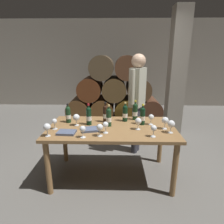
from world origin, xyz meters
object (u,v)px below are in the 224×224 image
at_px(wine_bottle_3, 89,116).
at_px(wine_bottle_4, 142,116).
at_px(wine_bottle_0, 135,111).
at_px(wine_bottle_5, 105,114).
at_px(wine_bottle_1, 68,114).
at_px(wine_glass_2, 154,129).
at_px(wine_glass_0, 100,128).
at_px(tasting_notebook, 90,129).
at_px(dining_table, 112,133).
at_px(sommelier_presenting, 137,95).
at_px(wine_glass_1, 171,124).
at_px(wine_glass_7, 106,125).
at_px(wine_glass_8, 83,129).
at_px(wine_glass_3, 165,121).
at_px(wine_glass_4, 54,122).
at_px(wine_glass_9, 76,118).
at_px(leather_ledger, 67,132).
at_px(wine_glass_10, 138,121).
at_px(wine_bottle_2, 125,113).
at_px(wine_glass_5, 47,127).
at_px(wine_bottle_6, 109,117).
at_px(wine_glass_6, 151,117).

relative_size(wine_bottle_3, wine_bottle_4, 1.02).
distance_m(wine_bottle_0, wine_bottle_5, 0.45).
xyz_separation_m(wine_bottle_1, wine_glass_2, (1.13, -0.48, -0.02)).
bearing_deg(wine_glass_0, tasting_notebook, 129.13).
bearing_deg(dining_table, sommelier_presenting, 61.20).
relative_size(dining_table, wine_bottle_5, 5.74).
xyz_separation_m(wine_glass_0, wine_glass_1, (0.87, 0.12, 0.01)).
relative_size(wine_glass_7, wine_glass_8, 1.01).
distance_m(wine_bottle_5, wine_glass_7, 0.40).
bearing_deg(tasting_notebook, wine_glass_1, -16.04).
distance_m(wine_bottle_5, wine_glass_3, 0.83).
xyz_separation_m(wine_bottle_3, wine_glass_4, (-0.42, -0.18, -0.03)).
xyz_separation_m(wine_glass_3, wine_glass_9, (-1.18, 0.10, -0.00)).
distance_m(wine_bottle_0, wine_glass_2, 0.64).
bearing_deg(leather_ledger, wine_bottle_5, 47.22).
xyz_separation_m(wine_glass_10, leather_ledger, (-0.90, -0.15, -0.10)).
xyz_separation_m(wine_bottle_2, tasting_notebook, (-0.46, -0.37, -0.11)).
bearing_deg(wine_bottle_4, wine_glass_0, -143.45).
xyz_separation_m(wine_bottle_1, wine_glass_1, (1.36, -0.35, -0.01)).
relative_size(wine_bottle_0, wine_glass_8, 2.04).
bearing_deg(wine_glass_9, wine_bottle_1, 138.53).
relative_size(wine_glass_2, wine_glass_3, 0.89).
height_order(dining_table, wine_bottle_4, wine_bottle_4).
bearing_deg(sommelier_presenting, wine_glass_5, -137.45).
bearing_deg(wine_glass_7, dining_table, 71.49).
bearing_deg(wine_glass_3, wine_glass_8, -163.82).
height_order(wine_bottle_4, wine_glass_10, wine_bottle_4).
height_order(wine_glass_2, wine_glass_9, wine_glass_9).
relative_size(wine_bottle_6, leather_ledger, 1.36).
relative_size(wine_glass_5, leather_ledger, 0.73).
distance_m(wine_bottle_5, wine_glass_5, 0.84).
bearing_deg(wine_glass_0, dining_table, 66.51).
xyz_separation_m(dining_table, wine_glass_9, (-0.48, 0.04, 0.21)).
height_order(wine_glass_4, wine_glass_5, wine_glass_5).
bearing_deg(wine_glass_4, wine_glass_10, 0.69).
bearing_deg(wine_glass_5, wine_bottle_4, 20.00).
relative_size(wine_glass_3, wine_glass_10, 1.04).
bearing_deg(wine_glass_9, wine_bottle_6, -0.61).
distance_m(wine_glass_7, leather_ledger, 0.49).
distance_m(wine_glass_4, wine_glass_9, 0.29).
xyz_separation_m(wine_bottle_4, wine_bottle_5, (-0.52, 0.09, 0.00)).
distance_m(dining_table, wine_bottle_0, 0.51).
xyz_separation_m(wine_bottle_0, wine_glass_5, (-1.10, -0.63, -0.02)).
distance_m(wine_bottle_2, wine_glass_7, 0.52).
relative_size(tasting_notebook, leather_ledger, 1.00).
bearing_deg(wine_glass_10, wine_glass_4, -179.31).
bearing_deg(wine_bottle_5, wine_bottle_1, -176.94).
bearing_deg(wine_glass_1, wine_bottle_1, 165.51).
distance_m(wine_glass_5, wine_glass_9, 0.45).
relative_size(wine_glass_6, leather_ledger, 0.68).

